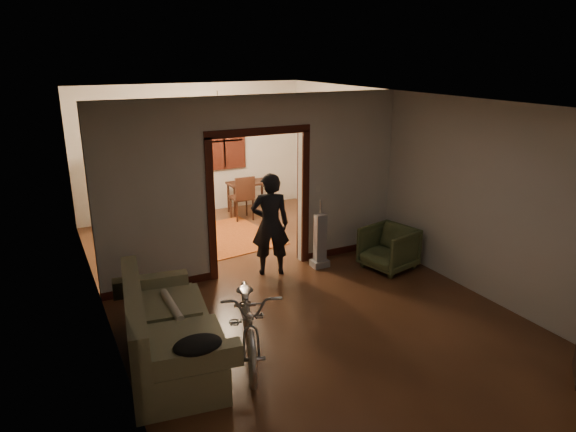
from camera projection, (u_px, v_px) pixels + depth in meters
floor at (279, 285)px, 7.84m from camera, size 5.00×8.50×0.01m
ceiling at (278, 98)px, 6.99m from camera, size 5.00×8.50×0.01m
wall_back at (193, 150)px, 11.03m from camera, size 5.00×0.02×2.80m
wall_left at (97, 222)px, 6.34m from camera, size 0.02×8.50×2.80m
wall_right at (414, 179)px, 8.49m from camera, size 0.02×8.50×2.80m
partition_wall at (258, 186)px, 8.06m from camera, size 5.00×0.14×2.80m
door_casing at (258, 204)px, 8.15m from camera, size 1.74×0.20×2.32m
far_window at (224, 141)px, 11.25m from camera, size 0.98×0.06×1.28m
chandelier at (218, 113)px, 9.26m from camera, size 0.24×0.24×0.24m
light_switch at (318, 188)px, 8.49m from camera, size 0.08×0.01×0.12m
sofa at (170, 322)px, 5.81m from camera, size 1.22×2.19×0.96m
rolled_paper at (172, 305)px, 6.09m from camera, size 0.10×0.78×0.10m
jacket at (198, 345)px, 5.00m from camera, size 0.49×0.36×0.14m
bicycle at (249, 317)px, 5.93m from camera, size 1.20×1.95×0.97m
armchair at (389, 248)px, 8.37m from camera, size 0.92×0.91×0.70m
vacuum at (320, 241)px, 8.41m from camera, size 0.33×0.29×0.91m
person at (270, 224)px, 8.05m from camera, size 0.70×0.57×1.65m
oriental_rug at (229, 236)px, 9.92m from camera, size 1.74×2.14×0.02m
locker at (135, 188)px, 10.32m from camera, size 0.87×0.60×1.60m
globe at (129, 131)px, 9.97m from camera, size 0.31×0.31×0.31m
desk at (249, 197)px, 11.38m from camera, size 0.96×0.62×0.67m
desk_chair at (242, 197)px, 10.83m from camera, size 0.52×0.52×0.95m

